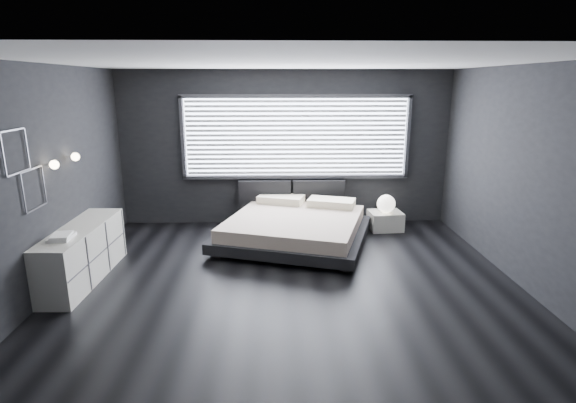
{
  "coord_description": "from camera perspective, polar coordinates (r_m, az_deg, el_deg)",
  "views": [
    {
      "loc": [
        -0.18,
        -5.44,
        2.57
      ],
      "look_at": [
        0.0,
        0.85,
        0.9
      ],
      "focal_mm": 28.0,
      "sensor_mm": 36.0,
      "label": 1
    }
  ],
  "objects": [
    {
      "name": "room",
      "position": [
        5.56,
        0.26,
        2.73
      ],
      "size": [
        6.04,
        6.0,
        2.8
      ],
      "color": "black",
      "rests_on": "ground"
    },
    {
      "name": "window",
      "position": [
        8.2,
        1.03,
        8.14
      ],
      "size": [
        4.14,
        0.09,
        1.52
      ],
      "color": "white",
      "rests_on": "ground"
    },
    {
      "name": "headboard",
      "position": [
        8.33,
        0.5,
        0.97
      ],
      "size": [
        1.96,
        0.16,
        0.52
      ],
      "color": "black",
      "rests_on": "ground"
    },
    {
      "name": "sconce_near",
      "position": [
        6.19,
        -27.58,
        4.17
      ],
      "size": [
        0.18,
        0.11,
        0.11
      ],
      "color": "silver",
      "rests_on": "ground"
    },
    {
      "name": "sconce_far",
      "position": [
        6.73,
        -25.42,
        5.15
      ],
      "size": [
        0.18,
        0.11,
        0.11
      ],
      "color": "silver",
      "rests_on": "ground"
    },
    {
      "name": "wall_art_upper",
      "position": [
        5.67,
        -31.29,
        5.43
      ],
      "size": [
        0.01,
        0.48,
        0.48
      ],
      "color": "#47474C",
      "rests_on": "ground"
    },
    {
      "name": "wall_art_lower",
      "position": [
        5.96,
        -29.54,
        1.41
      ],
      "size": [
        0.01,
        0.48,
        0.48
      ],
      "color": "#47474C",
      "rests_on": "ground"
    },
    {
      "name": "bed",
      "position": [
        7.4,
        0.9,
        -3.22
      ],
      "size": [
        2.8,
        2.74,
        0.59
      ],
      "color": "black",
      "rests_on": "ground"
    },
    {
      "name": "nightstand",
      "position": [
        8.27,
        12.23,
        -2.38
      ],
      "size": [
        0.6,
        0.52,
        0.33
      ],
      "primitive_type": "cube",
      "rotation": [
        0.0,
        0.0,
        0.08
      ],
      "color": "beige",
      "rests_on": "ground"
    },
    {
      "name": "orb_lamp",
      "position": [
        8.14,
        12.35,
        -0.28
      ],
      "size": [
        0.32,
        0.32,
        0.32
      ],
      "primitive_type": "sphere",
      "color": "white",
      "rests_on": "nightstand"
    },
    {
      "name": "dresser",
      "position": [
        6.62,
        -24.77,
        -6.01
      ],
      "size": [
        0.58,
        1.85,
        0.73
      ],
      "color": "beige",
      "rests_on": "ground"
    },
    {
      "name": "book_stack",
      "position": [
        6.1,
        -26.84,
        -4.0
      ],
      "size": [
        0.26,
        0.34,
        0.07
      ],
      "color": "white",
      "rests_on": "dresser"
    }
  ]
}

